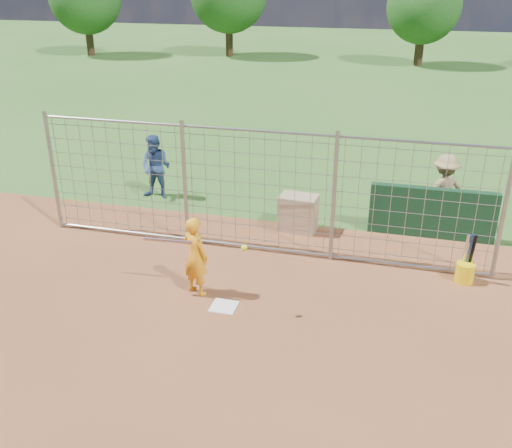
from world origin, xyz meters
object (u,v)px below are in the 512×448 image
(bystander_c, at_px, (443,191))
(bucket_with_bats, at_px, (465,270))
(batter, at_px, (195,256))
(equipment_bin, at_px, (298,213))
(bystander_a, at_px, (156,167))

(bystander_c, distance_m, bucket_with_bats, 2.59)
(batter, xyz_separation_m, bucket_with_bats, (4.61, 1.62, -0.48))
(batter, height_order, equipment_bin, batter)
(bucket_with_bats, bearing_deg, bystander_c, 98.82)
(bystander_a, height_order, bystander_c, bystander_c)
(bystander_a, height_order, equipment_bin, bystander_a)
(batter, distance_m, bystander_a, 4.83)
(bystander_a, xyz_separation_m, bucket_with_bats, (7.16, -2.48, -0.55))
(bystander_a, bearing_deg, bucket_with_bats, -18.04)
(bystander_a, bearing_deg, equipment_bin, -14.09)
(bucket_with_bats, bearing_deg, equipment_bin, 156.73)
(batter, relative_size, bystander_c, 0.88)
(bystander_a, distance_m, equipment_bin, 3.93)
(batter, distance_m, bucket_with_bats, 4.91)
(batter, bearing_deg, equipment_bin, -87.53)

